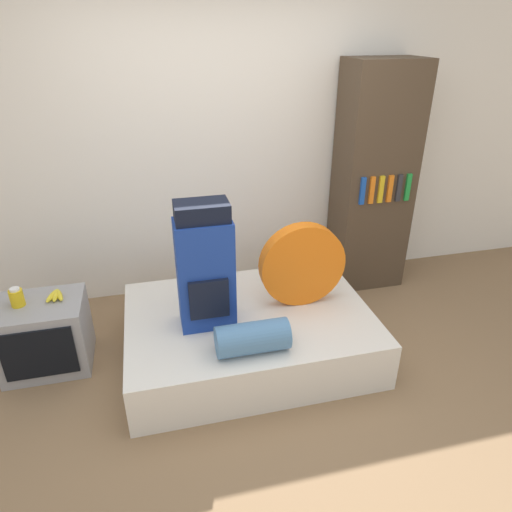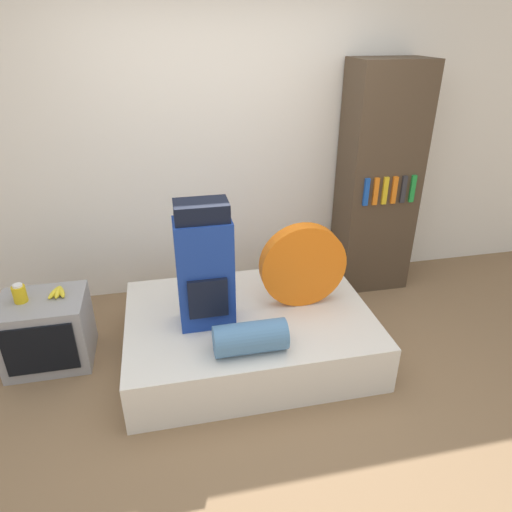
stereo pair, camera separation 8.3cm
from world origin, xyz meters
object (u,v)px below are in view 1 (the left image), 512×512
object	(u,v)px
backpack	(205,268)
sleeping_roll	(252,338)
bookshelf	(373,180)
tent_bag	(302,265)
canister	(17,297)
television	(45,335)

from	to	relation	value
backpack	sleeping_roll	size ratio (longest dim) A/B	1.91
bookshelf	tent_bag	bearing A→B (deg)	-139.41
backpack	canister	xyz separation A→B (m)	(-1.24, 0.27, -0.21)
television	canister	distance (m)	0.34
tent_bag	bookshelf	distance (m)	1.23
tent_bag	television	bearing A→B (deg)	175.02
sleeping_roll	television	size ratio (longest dim) A/B	0.79
backpack	television	world-z (taller)	backpack
bookshelf	backpack	bearing A→B (deg)	-151.53
television	bookshelf	size ratio (longest dim) A/B	0.29
tent_bag	sleeping_roll	distance (m)	0.70
sleeping_roll	bookshelf	distance (m)	1.93
sleeping_roll	bookshelf	world-z (taller)	bookshelf
canister	bookshelf	world-z (taller)	bookshelf
bookshelf	canister	bearing A→B (deg)	-168.14
backpack	tent_bag	bearing A→B (deg)	7.97
backpack	television	xyz separation A→B (m)	(-1.12, 0.26, -0.52)
sleeping_roll	bookshelf	xyz separation A→B (m)	(1.38, 1.25, 0.53)
sleeping_roll	television	xyz separation A→B (m)	(-1.35, 0.63, -0.20)
sleeping_roll	television	world-z (taller)	sleeping_roll
tent_bag	canister	xyz separation A→B (m)	(-1.94, 0.18, -0.09)
backpack	canister	distance (m)	1.28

